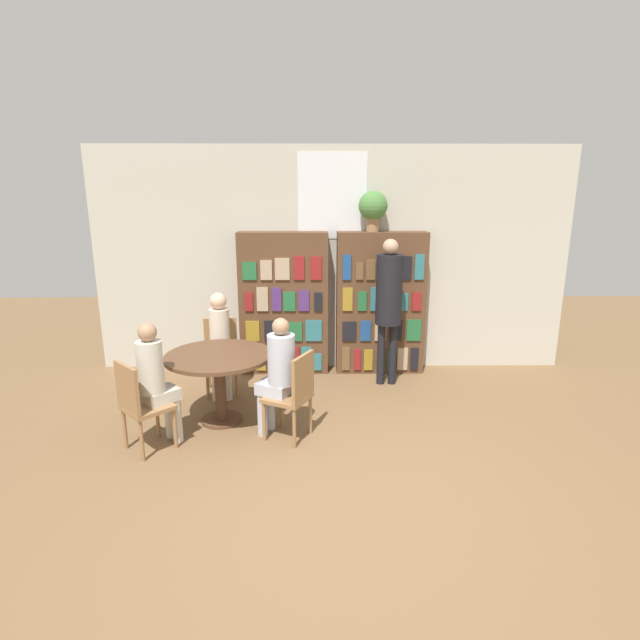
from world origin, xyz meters
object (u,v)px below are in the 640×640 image
object	(u,v)px
bookshelf_right	(380,303)
librarian_standing	(389,296)
bookshelf_left	(284,304)
flower_vase	(373,207)
seated_reader_left	(220,339)
chair_far_side	(294,392)
seated_reader_right	(278,370)
seated_reader_back	(156,378)
chair_left_side	(221,351)
chair_near_camera	(139,402)
reading_table	(219,367)

from	to	relation	value
bookshelf_right	librarian_standing	xyz separation A→B (m)	(0.03, -0.50, 0.21)
bookshelf_right	bookshelf_left	bearing A→B (deg)	-179.99
flower_vase	seated_reader_left	bearing A→B (deg)	-155.22
chair_far_side	seated_reader_right	bearing A→B (deg)	90.00
bookshelf_right	seated_reader_back	bearing A→B (deg)	-139.11
bookshelf_right	librarian_standing	distance (m)	0.54
seated_reader_back	librarian_standing	xyz separation A→B (m)	(2.43, 1.57, 0.46)
bookshelf_left	chair_far_side	distance (m)	2.03
chair_left_side	seated_reader_right	bearing A→B (deg)	113.76
chair_far_side	seated_reader_left	size ratio (longest dim) A/B	0.71
chair_near_camera	seated_reader_right	world-z (taller)	seated_reader_right
bookshelf_right	seated_reader_back	size ratio (longest dim) A/B	1.53
bookshelf_left	seated_reader_back	size ratio (longest dim) A/B	1.53
flower_vase	librarian_standing	world-z (taller)	flower_vase
bookshelf_left	seated_reader_right	bearing A→B (deg)	-88.60
flower_vase	chair_left_side	world-z (taller)	flower_vase
bookshelf_left	chair_far_side	xyz separation A→B (m)	(0.21, -1.97, -0.45)
flower_vase	seated_reader_right	bearing A→B (deg)	-120.58
seated_reader_left	bookshelf_left	bearing A→B (deg)	-138.83
reading_table	chair_far_side	distance (m)	0.91
chair_far_side	librarian_standing	bearing A→B (deg)	-10.73
chair_far_side	seated_reader_right	distance (m)	0.27
chair_left_side	chair_far_side	world-z (taller)	same
flower_vase	chair_near_camera	world-z (taller)	flower_vase
reading_table	seated_reader_back	distance (m)	0.72
reading_table	chair_left_side	distance (m)	0.91
reading_table	chair_left_side	xyz separation A→B (m)	(-0.15, 0.89, -0.12)
bookshelf_left	seated_reader_left	xyz separation A→B (m)	(-0.71, -0.86, -0.23)
reading_table	bookshelf_left	bearing A→B (deg)	69.19
flower_vase	chair_far_side	xyz separation A→B (m)	(-0.96, -1.98, -1.71)
flower_vase	seated_reader_left	distance (m)	2.55
librarian_standing	reading_table	bearing A→B (deg)	-151.05
seated_reader_left	librarian_standing	distance (m)	2.12
reading_table	seated_reader_left	world-z (taller)	seated_reader_left
flower_vase	chair_far_side	distance (m)	2.78
chair_left_side	seated_reader_left	world-z (taller)	seated_reader_left
chair_near_camera	seated_reader_right	size ratio (longest dim) A/B	0.73
bookshelf_left	bookshelf_right	size ratio (longest dim) A/B	1.00
reading_table	chair_far_side	xyz separation A→B (m)	(0.80, -0.40, -0.12)
seated_reader_left	librarian_standing	size ratio (longest dim) A/B	0.68
chair_near_camera	chair_left_side	xyz separation A→B (m)	(0.49, 1.53, 0.00)
seated_reader_right	seated_reader_back	bearing A→B (deg)	125.86
bookshelf_right	chair_left_side	distance (m)	2.20
seated_reader_left	librarian_standing	world-z (taller)	librarian_standing
reading_table	chair_near_camera	size ratio (longest dim) A/B	1.25
reading_table	chair_left_side	size ratio (longest dim) A/B	1.25
seated_reader_right	seated_reader_back	distance (m)	1.16
chair_near_camera	seated_reader_back	world-z (taller)	seated_reader_back
flower_vase	chair_left_side	xyz separation A→B (m)	(-1.91, -0.69, -1.71)
chair_far_side	librarian_standing	world-z (taller)	librarian_standing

